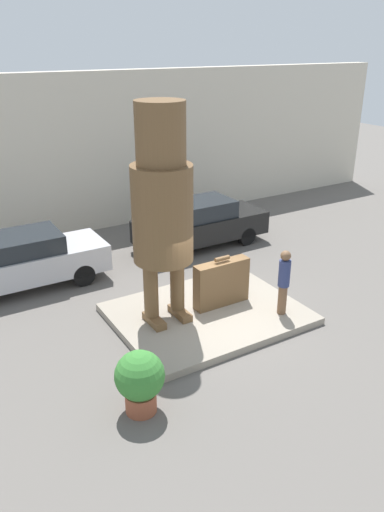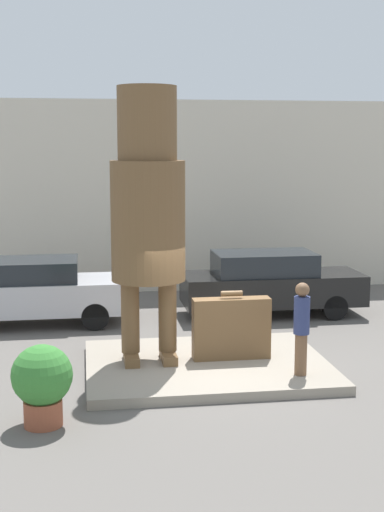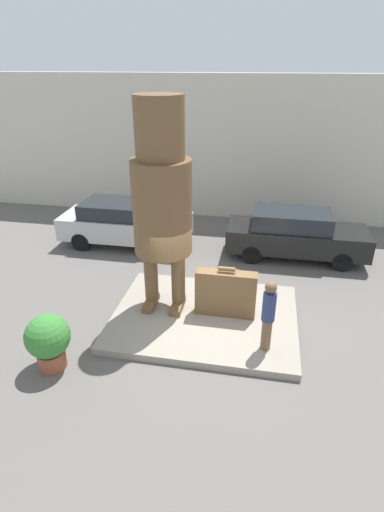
{
  "view_description": "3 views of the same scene",
  "coord_description": "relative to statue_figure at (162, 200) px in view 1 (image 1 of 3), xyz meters",
  "views": [
    {
      "loc": [
        -6.25,
        -9.62,
        6.73
      ],
      "look_at": [
        -0.57,
        -0.15,
        1.94
      ],
      "focal_mm": 35.0,
      "sensor_mm": 36.0,
      "label": 1
    },
    {
      "loc": [
        -2.35,
        -13.49,
        4.48
      ],
      "look_at": [
        -0.32,
        -0.11,
        2.34
      ],
      "focal_mm": 50.0,
      "sensor_mm": 36.0,
      "label": 2
    },
    {
      "loc": [
        1.29,
        -8.66,
        6.22
      ],
      "look_at": [
        -0.38,
        0.21,
        1.77
      ],
      "focal_mm": 28.0,
      "sensor_mm": 36.0,
      "label": 3
    }
  ],
  "objects": [
    {
      "name": "building_backdrop",
      "position": [
        1.13,
        7.87,
        -0.45
      ],
      "size": [
        28.0,
        0.6,
        5.77
      ],
      "color": "beige",
      "rests_on": "ground_plane"
    },
    {
      "name": "tourist",
      "position": [
        2.72,
        -1.34,
        -2.18
      ],
      "size": [
        0.3,
        0.3,
        1.76
      ],
      "color": "brown",
      "rests_on": "pedestal"
    },
    {
      "name": "planter_pot",
      "position": [
        -1.95,
        -2.65,
        -2.58
      ],
      "size": [
        0.98,
        0.98,
        1.33
      ],
      "color": "brown",
      "rests_on": "ground_plane"
    },
    {
      "name": "parked_car_silver",
      "position": [
        -2.53,
        4.0,
        -2.46
      ],
      "size": [
        4.69,
        1.78,
        1.65
      ],
      "color": "#B7B7BC",
      "rests_on": "ground_plane"
    },
    {
      "name": "ground_plane",
      "position": [
        1.13,
        -0.26,
        -3.33
      ],
      "size": [
        60.0,
        60.0,
        0.0
      ],
      "primitive_type": "plane",
      "color": "#605B56"
    },
    {
      "name": "parked_car_black",
      "position": [
        3.56,
        4.06,
        -2.45
      ],
      "size": [
        4.7,
        1.7,
        1.68
      ],
      "color": "black",
      "rests_on": "ground_plane"
    },
    {
      "name": "statue_figure",
      "position": [
        0.0,
        0.0,
        0.0
      ],
      "size": [
        1.45,
        1.45,
        5.37
      ],
      "color": "brown",
      "rests_on": "pedestal"
    },
    {
      "name": "pedestal",
      "position": [
        1.13,
        -0.26,
        -3.24
      ],
      "size": [
        4.77,
        3.74,
        0.19
      ],
      "color": "gray",
      "rests_on": "ground_plane"
    },
    {
      "name": "giant_suitcase",
      "position": [
        1.65,
        -0.12,
        -2.52
      ],
      "size": [
        1.56,
        0.37,
        1.39
      ],
      "color": "brown",
      "rests_on": "pedestal"
    }
  ]
}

